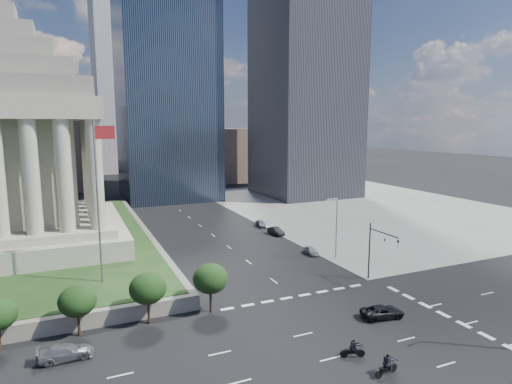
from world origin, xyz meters
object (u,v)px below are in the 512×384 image
war_memorial (4,124)px  traffic_signal_ne (378,246)px  suv_grey (66,352)px  parked_sedan_near (311,251)px  flagpole (99,193)px  parked_sedan_far (261,224)px  motorcycle_trail (352,348)px  parked_sedan_mid (276,231)px  motorcycle_lead (387,365)px  street_lamp_north (336,224)px  pickup_truck (383,312)px

war_memorial → traffic_signal_ne: 60.00m
suv_grey → parked_sedan_near: bearing=-63.8°
flagpole → parked_sedan_near: (32.89, 4.61, -12.49)m
traffic_signal_ne → parked_sedan_far: traffic_signal_ne is taller
traffic_signal_ne → motorcycle_trail: (-14.50, -14.29, -4.36)m
suv_grey → parked_sedan_far: size_ratio=1.21×
suv_grey → parked_sedan_mid: size_ratio=1.12×
traffic_signal_ne → suv_grey: bearing=-174.1°
motorcycle_lead → traffic_signal_ne: bearing=44.7°
traffic_signal_ne → suv_grey: traffic_signal_ne is taller
motorcycle_trail → traffic_signal_ne: bearing=64.4°
suv_grey → parked_sedan_mid: 50.09m
traffic_signal_ne → motorcycle_lead: bearing=-127.3°
flagpole → parked_sedan_near: 35.49m
suv_grey → motorcycle_lead: bearing=-119.5°
motorcycle_lead → parked_sedan_mid: bearing=66.9°
traffic_signal_ne → motorcycle_lead: 22.81m
street_lamp_north → war_memorial: bearing=154.1°
flagpole → war_memorial: bearing=116.9°
street_lamp_north → pickup_truck: street_lamp_north is taller
traffic_signal_ne → street_lamp_north: size_ratio=0.80×
traffic_signal_ne → pickup_truck: size_ratio=1.64×
parked_sedan_mid → war_memorial: bearing=168.3°
flagpole → suv_grey: 19.46m
street_lamp_north → parked_sedan_mid: 18.37m
motorcycle_lead → motorcycle_trail: size_ratio=1.08×
motorcycle_lead → motorcycle_trail: 3.66m
suv_grey → motorcycle_lead: size_ratio=1.89×
traffic_signal_ne → parked_sedan_near: bearing=95.5°
traffic_signal_ne → street_lamp_north: 11.34m
pickup_truck → parked_sedan_mid: bearing=1.6°
war_memorial → motorcycle_trail: war_memorial is taller
war_memorial → pickup_truck: bearing=-47.1°
parked_sedan_far → motorcycle_trail: size_ratio=1.70×
pickup_truck → suv_grey: suv_grey is taller
traffic_signal_ne → parked_sedan_far: 36.47m
war_memorial → flagpole: (12.17, -24.00, -8.29)m
flagpole → pickup_truck: size_ratio=4.10×
flagpole → parked_sedan_mid: flagpole is taller
parked_sedan_far → motorcycle_lead: bearing=-94.9°
pickup_truck → motorcycle_lead: size_ratio=1.89×
parked_sedan_near → motorcycle_trail: (-13.07, -29.21, 0.26)m
parked_sedan_mid → motorcycle_lead: size_ratio=1.69×
war_memorial → parked_sedan_near: size_ratio=10.58×
flagpole → traffic_signal_ne: flagpole is taller
war_memorial → parked_sedan_mid: (45.50, -5.40, -20.68)m
street_lamp_north → motorcycle_lead: (-14.39, -29.13, -4.70)m
parked_sedan_mid → flagpole: bearing=-155.8°
pickup_truck → street_lamp_north: bearing=-10.1°
parked_sedan_mid → parked_sedan_far: 7.27m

